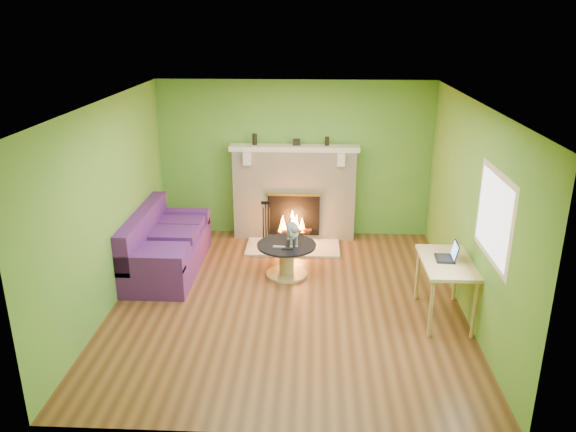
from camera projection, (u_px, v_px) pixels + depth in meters
The scene contains 22 objects.
floor at pixel (287, 301), 7.40m from camera, with size 5.00×5.00×0.00m, color #573018.
ceiling at pixel (287, 103), 6.53m from camera, with size 5.00×5.00×0.00m, color white.
wall_back at pixel (295, 159), 9.32m from camera, with size 5.00×5.00×0.00m, color #509932.
wall_front at pixel (272, 306), 4.61m from camera, with size 5.00×5.00×0.00m, color #509932.
wall_left at pixel (109, 205), 7.07m from camera, with size 5.00×5.00×0.00m, color #509932.
wall_right at pixel (471, 211), 6.86m from camera, with size 5.00×5.00×0.00m, color #509932.
window_frame at pixel (494, 217), 5.93m from camera, with size 1.20×1.20×0.00m, color silver.
window_pane at pixel (493, 217), 5.93m from camera, with size 1.06×1.06×0.00m, color white.
fireplace at pixel (294, 193), 9.32m from camera, with size 2.10×0.46×1.58m.
hearth at pixel (293, 247), 9.09m from camera, with size 1.50×0.75×0.03m, color beige.
mantel at pixel (294, 148), 9.04m from camera, with size 2.10×0.28×0.08m, color beige.
sofa at pixel (164, 247), 8.23m from camera, with size 0.90×2.00×0.90m.
coffee_table at pixel (287, 257), 8.07m from camera, with size 0.85×0.85×0.48m.
desk at pixel (447, 268), 6.79m from camera, with size 0.60×1.03×0.77m.
cat at pixel (292, 231), 7.98m from camera, with size 0.22×0.59×0.37m, color slate, non-canonical shape.
remote_silver at pixel (279, 247), 7.89m from camera, with size 0.17×0.04×0.02m, color gray.
remote_black at pixel (287, 249), 7.82m from camera, with size 0.16×0.04×0.02m, color black.
laptop at pixel (446, 251), 6.77m from camera, with size 0.25×0.29×0.22m, color black, non-canonical shape.
fire_tools at pixel (266, 222), 9.13m from camera, with size 0.19×0.19×0.71m, color black, non-canonical shape.
mantel_vase_left at pixel (255, 139), 9.06m from camera, with size 0.08×0.08×0.18m, color black.
mantel_vase_right at pixel (327, 141), 9.01m from camera, with size 0.07×0.07×0.14m, color black.
mantel_box at pixel (297, 142), 9.04m from camera, with size 0.12×0.08×0.10m, color black.
Camera 1 is at (0.33, -6.58, 3.56)m, focal length 35.00 mm.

